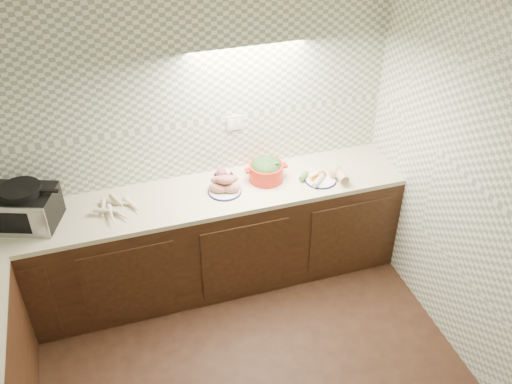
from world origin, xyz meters
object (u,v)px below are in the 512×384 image
object	(u,v)px
toaster_oven	(24,207)
onion_bowl	(223,177)
veg_plate	(327,175)
sweet_potato_plate	(224,186)
dutch_oven	(266,170)
parsnip_pile	(116,208)

from	to	relation	value
toaster_oven	onion_bowl	world-z (taller)	toaster_oven
toaster_oven	veg_plate	bearing A→B (deg)	16.61
onion_bowl	sweet_potato_plate	bearing A→B (deg)	-101.33
toaster_oven	onion_bowl	distance (m)	1.48
onion_bowl	dutch_oven	distance (m)	0.34
dutch_oven	veg_plate	size ratio (longest dim) A/B	0.91
sweet_potato_plate	veg_plate	xyz separation A→B (m)	(0.82, -0.09, -0.01)
sweet_potato_plate	dutch_oven	world-z (taller)	dutch_oven
sweet_potato_plate	onion_bowl	distance (m)	0.13
toaster_oven	parsnip_pile	world-z (taller)	toaster_oven
parsnip_pile	dutch_oven	size ratio (longest dim) A/B	0.99
toaster_oven	parsnip_pile	xyz separation A→B (m)	(0.62, -0.05, -0.11)
onion_bowl	dutch_oven	world-z (taller)	dutch_oven
onion_bowl	veg_plate	world-z (taller)	onion_bowl
onion_bowl	parsnip_pile	bearing A→B (deg)	-171.39
parsnip_pile	onion_bowl	distance (m)	0.86
parsnip_pile	sweet_potato_plate	xyz separation A→B (m)	(0.83, 0.00, 0.02)
toaster_oven	veg_plate	world-z (taller)	toaster_oven
onion_bowl	veg_plate	bearing A→B (deg)	-15.27
veg_plate	parsnip_pile	bearing A→B (deg)	176.95
parsnip_pile	onion_bowl	world-z (taller)	onion_bowl
toaster_oven	sweet_potato_plate	world-z (taller)	toaster_oven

